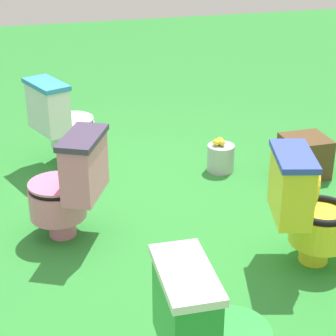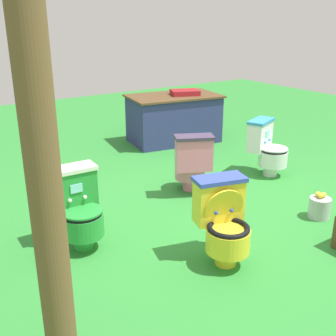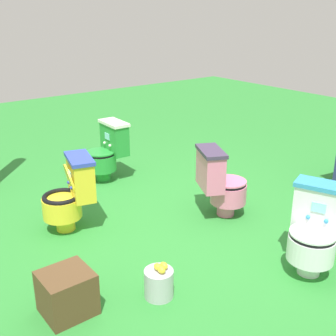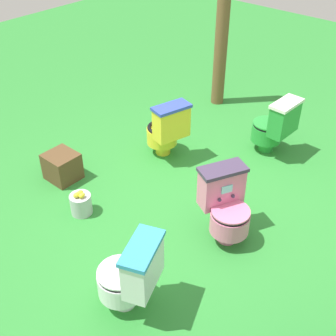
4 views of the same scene
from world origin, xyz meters
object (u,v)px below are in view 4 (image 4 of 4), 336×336
object	(u,v)px
toilet_yellow	(166,129)
small_crate	(62,166)
toilet_green	(274,126)
wooden_post	(222,33)
toilet_pink	(226,205)
lemon_bucket	(81,204)
toilet_white	(130,275)

from	to	relation	value
toilet_yellow	small_crate	distance (m)	1.27
toilet_green	small_crate	bearing A→B (deg)	145.49
toilet_yellow	toilet_green	xyz separation A→B (m)	(-0.91, 0.92, -0.00)
wooden_post	small_crate	xyz separation A→B (m)	(2.68, -0.20, -0.87)
toilet_pink	wooden_post	size ratio (longest dim) A/B	0.35
toilet_pink	small_crate	distance (m)	1.97
small_crate	lemon_bucket	world-z (taller)	small_crate
toilet_yellow	toilet_pink	bearing A→B (deg)	-102.07
toilet_white	lemon_bucket	size ratio (longest dim) A/B	2.63
toilet_yellow	lemon_bucket	distance (m)	1.39
toilet_white	wooden_post	distance (m)	3.83
toilet_pink	lemon_bucket	xyz separation A→B (m)	(0.70, -1.29, -0.25)
small_crate	toilet_white	bearing A→B (deg)	68.41
toilet_pink	small_crate	bearing A→B (deg)	-50.68
wooden_post	small_crate	distance (m)	2.83
toilet_white	toilet_pink	bearing A→B (deg)	-25.55
lemon_bucket	wooden_post	bearing A→B (deg)	-171.95
wooden_post	small_crate	bearing A→B (deg)	-4.32
toilet_yellow	toilet_white	size ratio (longest dim) A/B	1.00
toilet_white	small_crate	bearing A→B (deg)	46.66
toilet_yellow	wooden_post	distance (m)	1.74
toilet_white	wooden_post	size ratio (longest dim) A/B	0.35
toilet_yellow	toilet_green	size ratio (longest dim) A/B	1.00
toilet_white	toilet_pink	xyz separation A→B (m)	(-1.17, 0.08, 0.00)
toilet_yellow	toilet_green	bearing A→B (deg)	-30.66
toilet_green	small_crate	size ratio (longest dim) A/B	2.10
toilet_pink	wooden_post	world-z (taller)	wooden_post
toilet_yellow	lemon_bucket	bearing A→B (deg)	-163.65
toilet_green	lemon_bucket	distance (m)	2.45
toilet_pink	toilet_white	bearing A→B (deg)	22.29
toilet_yellow	wooden_post	size ratio (longest dim) A/B	0.35
wooden_post	toilet_white	bearing A→B (deg)	25.49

